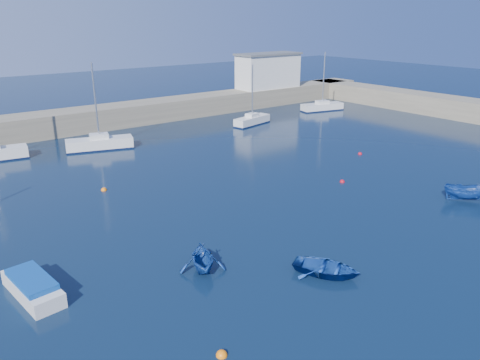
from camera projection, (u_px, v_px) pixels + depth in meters
ground at (420, 305)px, 22.50m from camera, size 220.00×220.00×0.00m
back_wall at (80, 120)px, 56.46m from camera, size 96.00×4.50×2.60m
right_arm at (397, 99)px, 71.34m from camera, size 4.50×32.00×2.60m
harbor_office at (268, 72)px, 72.49m from camera, size 10.00×4.00×5.00m
sailboat_6 at (100, 143)px, 48.75m from camera, size 6.97×3.73×8.90m
sailboat_7 at (252, 120)px, 59.98m from camera, size 5.86×2.83×7.54m
sailboat_8 at (322, 107)px, 69.00m from camera, size 6.63×3.22×8.40m
motorboat_1 at (33, 287)px, 23.14m from camera, size 2.01×4.50×1.07m
dinghy_center at (326, 268)px, 25.08m from camera, size 3.98×4.37×0.74m
dinghy_left at (202, 258)px, 25.38m from camera, size 3.57×3.74×1.54m
dinghy_right at (467, 192)px, 35.11m from camera, size 3.24×3.38×1.32m
buoy_0 at (222, 355)px, 19.16m from camera, size 0.49×0.49×0.49m
buoy_1 at (342, 182)px, 39.27m from camera, size 0.43×0.43×0.43m
buoy_3 at (104, 190)px, 37.40m from camera, size 0.47×0.47×0.47m
buoy_4 at (360, 154)px, 47.23m from camera, size 0.42×0.42×0.42m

